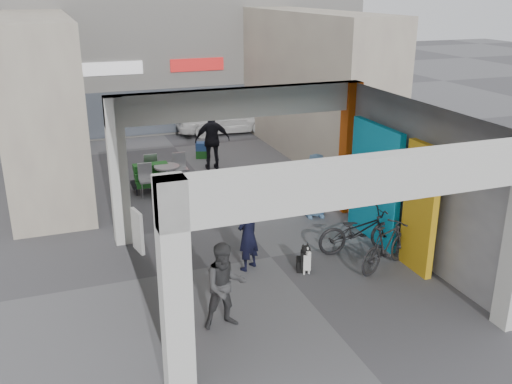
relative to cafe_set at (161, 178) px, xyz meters
name	(u,v)px	position (x,y,z in m)	size (l,w,h in m)	color
ground	(271,257)	(1.40, -5.44, -0.34)	(90.00, 90.00, 0.00)	#5B5C61
arcade_canopy	(312,168)	(1.94, -6.26, 1.96)	(6.40, 6.45, 6.40)	silver
far_building	(149,32)	(1.40, 8.55, 3.65)	(18.00, 4.08, 8.00)	silver
plaza_bldg_left	(42,101)	(-3.10, 2.06, 2.16)	(2.00, 9.00, 5.00)	beige
plaza_bldg_right	(312,85)	(5.90, 2.06, 2.16)	(2.00, 9.00, 5.00)	beige
bollard_left	(182,210)	(-0.08, -3.07, 0.13)	(0.09, 0.09, 0.94)	gray
bollard_center	(241,202)	(1.48, -3.10, 0.14)	(0.09, 0.09, 0.95)	gray
bollard_right	(295,192)	(3.12, -2.86, 0.13)	(0.09, 0.09, 0.95)	gray
advert_board_near	(174,316)	(-1.34, -7.90, 0.17)	(0.16, 0.56, 1.00)	white
advert_board_far	(138,231)	(-1.34, -4.09, 0.17)	(0.19, 0.55, 1.00)	white
cafe_set	(161,178)	(0.00, 0.00, 0.00)	(1.59, 1.29, 0.96)	#A2A2A7
produce_stand	(152,181)	(-0.29, -0.09, -0.02)	(1.22, 0.66, 0.80)	black
crate_stack	(202,150)	(2.03, 2.81, -0.06)	(0.53, 0.47, 0.56)	#18561C
border_collie	(304,260)	(1.82, -6.32, -0.07)	(0.25, 0.49, 0.68)	black
man_with_dog	(248,234)	(0.74, -5.78, 0.47)	(0.59, 0.39, 1.61)	black
man_back_turned	(225,286)	(-0.38, -7.73, 0.47)	(0.78, 0.61, 1.61)	#414244
man_elderly	(316,186)	(3.40, -3.56, 0.52)	(0.84, 0.55, 1.72)	#5980AD
man_crates	(212,140)	(2.03, 1.42, 0.65)	(1.16, 0.48, 1.98)	black
bicycle_front	(358,231)	(3.39, -5.83, 0.17)	(0.68, 1.95, 1.02)	black
bicycle_rear	(386,246)	(3.53, -6.78, 0.18)	(0.49, 1.73, 1.04)	black
white_van	(224,117)	(3.87, 6.06, 0.34)	(1.61, 4.01, 1.37)	silver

